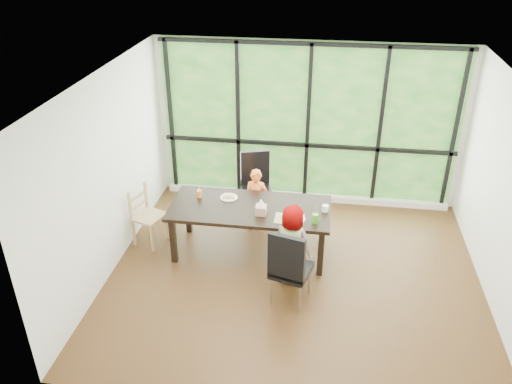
% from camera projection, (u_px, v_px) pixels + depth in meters
% --- Properties ---
extents(ground, '(5.00, 5.00, 0.00)m').
position_uv_depth(ground, '(294.00, 274.00, 7.07)').
color(ground, black).
rests_on(ground, ground).
extents(back_wall, '(5.00, 0.00, 5.00)m').
position_uv_depth(back_wall, '(308.00, 124.00, 8.39)').
color(back_wall, silver).
rests_on(back_wall, ground).
extents(foliage_backdrop, '(4.80, 0.02, 2.65)m').
position_uv_depth(foliage_backdrop, '(308.00, 124.00, 8.37)').
color(foliage_backdrop, '#1C511D').
rests_on(foliage_backdrop, back_wall).
extents(window_mullions, '(4.80, 0.06, 2.65)m').
position_uv_depth(window_mullions, '(308.00, 125.00, 8.33)').
color(window_mullions, black).
rests_on(window_mullions, back_wall).
extents(window_sill, '(4.80, 0.12, 0.10)m').
position_uv_depth(window_sill, '(304.00, 196.00, 8.92)').
color(window_sill, silver).
rests_on(window_sill, ground).
extents(dining_table, '(2.28, 1.07, 0.75)m').
position_uv_depth(dining_table, '(250.00, 229.00, 7.38)').
color(dining_table, black).
rests_on(dining_table, ground).
extents(chair_window_leather, '(0.58, 0.58, 1.08)m').
position_uv_depth(chair_window_leather, '(257.00, 187.00, 8.18)').
color(chair_window_leather, black).
rests_on(chair_window_leather, ground).
extents(chair_interior_leather, '(0.56, 0.56, 1.08)m').
position_uv_depth(chair_interior_leather, '(291.00, 265.00, 6.36)').
color(chair_interior_leather, black).
rests_on(chair_interior_leather, ground).
extents(chair_end_beech, '(0.52, 0.53, 0.90)m').
position_uv_depth(chair_end_beech, '(149.00, 216.00, 7.56)').
color(chair_end_beech, tan).
rests_on(chair_end_beech, ground).
extents(child_toddler, '(0.40, 0.28, 1.02)m').
position_uv_depth(child_toddler, '(256.00, 201.00, 7.84)').
color(child_toddler, orange).
rests_on(child_toddler, ground).
extents(child_older, '(0.64, 0.53, 1.13)m').
position_uv_depth(child_older, '(294.00, 244.00, 6.72)').
color(child_older, gray).
rests_on(child_older, ground).
extents(placemat, '(0.39, 0.29, 0.01)m').
position_uv_depth(placemat, '(289.00, 219.00, 6.92)').
color(placemat, tan).
rests_on(placemat, dining_table).
extents(plate_far, '(0.25, 0.25, 0.02)m').
position_uv_depth(plate_far, '(229.00, 197.00, 7.43)').
color(plate_far, white).
rests_on(plate_far, dining_table).
extents(plate_near, '(0.28, 0.28, 0.02)m').
position_uv_depth(plate_near, '(295.00, 219.00, 6.91)').
color(plate_near, white).
rests_on(plate_near, dining_table).
extents(orange_cup, '(0.07, 0.07, 0.11)m').
position_uv_depth(orange_cup, '(199.00, 194.00, 7.43)').
color(orange_cup, orange).
rests_on(orange_cup, dining_table).
extents(green_cup, '(0.08, 0.08, 0.13)m').
position_uv_depth(green_cup, '(315.00, 218.00, 6.81)').
color(green_cup, green).
rests_on(green_cup, dining_table).
extents(white_mug, '(0.09, 0.09, 0.09)m').
position_uv_depth(white_mug, '(325.00, 208.00, 7.08)').
color(white_mug, white).
rests_on(white_mug, dining_table).
extents(tissue_box, '(0.15, 0.15, 0.13)m').
position_uv_depth(tissue_box, '(261.00, 210.00, 7.00)').
color(tissue_box, tan).
rests_on(tissue_box, dining_table).
extents(crepe_rolls_far, '(0.20, 0.12, 0.04)m').
position_uv_depth(crepe_rolls_far, '(229.00, 196.00, 7.42)').
color(crepe_rolls_far, tan).
rests_on(crepe_rolls_far, plate_far).
extents(crepe_rolls_near, '(0.05, 0.12, 0.04)m').
position_uv_depth(crepe_rolls_near, '(295.00, 217.00, 6.89)').
color(crepe_rolls_near, tan).
rests_on(crepe_rolls_near, plate_near).
extents(straw_white, '(0.01, 0.04, 0.20)m').
position_uv_depth(straw_white, '(199.00, 188.00, 7.39)').
color(straw_white, white).
rests_on(straw_white, orange_cup).
extents(straw_pink, '(0.01, 0.04, 0.20)m').
position_uv_depth(straw_pink, '(316.00, 212.00, 6.76)').
color(straw_pink, pink).
rests_on(straw_pink, green_cup).
extents(tissue, '(0.12, 0.12, 0.11)m').
position_uv_depth(tissue, '(261.00, 203.00, 6.95)').
color(tissue, white).
rests_on(tissue, tissue_box).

